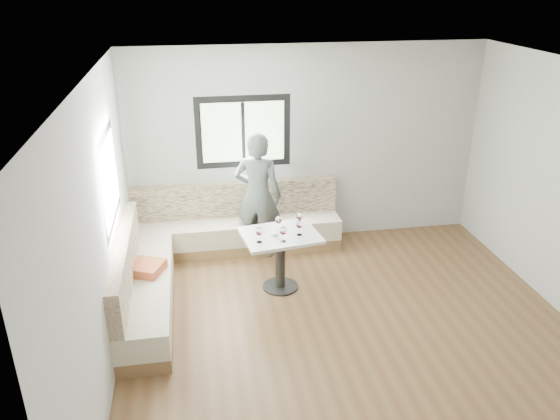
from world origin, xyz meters
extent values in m
cube|color=brown|center=(0.00, 0.00, 0.00)|extent=(5.00, 5.00, 0.01)
cube|color=white|center=(0.00, 0.00, 2.80)|extent=(5.00, 5.00, 0.01)
cube|color=#B7B7B2|center=(0.00, 2.50, 1.40)|extent=(5.00, 0.01, 2.80)
cube|color=#B7B7B2|center=(0.00, -2.50, 1.40)|extent=(5.00, 0.01, 2.80)
cube|color=#B7B7B2|center=(-2.50, 0.00, 1.40)|extent=(0.01, 5.00, 2.80)
cube|color=black|center=(-0.90, 2.49, 1.65)|extent=(1.30, 0.02, 1.00)
cube|color=black|center=(-2.49, 0.90, 1.65)|extent=(0.02, 1.30, 1.00)
cube|color=olive|center=(-1.05, 2.23, 0.08)|extent=(2.90, 0.55, 0.16)
cube|color=beige|center=(-1.05, 2.23, 0.30)|extent=(2.90, 0.55, 0.29)
cube|color=beige|center=(-1.05, 2.43, 0.70)|extent=(2.90, 0.14, 0.50)
cube|color=olive|center=(-2.23, 0.82, 0.08)|extent=(0.55, 2.25, 0.16)
cube|color=beige|center=(-2.23, 0.82, 0.30)|extent=(0.55, 2.25, 0.29)
cube|color=beige|center=(-2.43, 0.82, 0.70)|extent=(0.14, 2.25, 0.50)
cube|color=#BE6030|center=(-2.22, 0.98, 0.50)|extent=(0.48, 0.48, 0.11)
cylinder|color=black|center=(-0.62, 1.12, 0.01)|extent=(0.44, 0.44, 0.02)
cylinder|color=black|center=(-0.62, 1.12, 0.35)|extent=(0.12, 0.12, 0.71)
cube|color=white|center=(-0.62, 1.12, 0.73)|extent=(1.00, 0.83, 0.04)
imported|color=#4B5352|center=(-0.77, 2.06, 0.88)|extent=(0.75, 0.62, 1.76)
cylinder|color=white|center=(-0.71, 1.10, 0.76)|extent=(0.09, 0.09, 0.04)
sphere|color=black|center=(-0.69, 1.11, 0.77)|extent=(0.02, 0.02, 0.02)
sphere|color=black|center=(-0.72, 1.10, 0.77)|extent=(0.02, 0.02, 0.02)
sphere|color=black|center=(-0.71, 1.08, 0.77)|extent=(0.02, 0.02, 0.02)
cylinder|color=white|center=(-0.90, 0.94, 0.75)|extent=(0.06, 0.06, 0.01)
cylinder|color=white|center=(-0.90, 0.94, 0.79)|extent=(0.01, 0.01, 0.08)
ellipsoid|color=white|center=(-0.90, 0.94, 0.89)|extent=(0.09, 0.09, 0.10)
cylinder|color=#4A040D|center=(-0.90, 0.94, 0.86)|extent=(0.06, 0.06, 0.02)
cylinder|color=white|center=(-0.62, 0.91, 0.75)|extent=(0.06, 0.06, 0.01)
cylinder|color=white|center=(-0.62, 0.91, 0.79)|extent=(0.01, 0.01, 0.08)
ellipsoid|color=white|center=(-0.62, 0.91, 0.89)|extent=(0.09, 0.09, 0.10)
cylinder|color=#4A040D|center=(-0.62, 0.91, 0.86)|extent=(0.06, 0.06, 0.02)
cylinder|color=white|center=(-0.40, 1.05, 0.75)|extent=(0.06, 0.06, 0.01)
cylinder|color=white|center=(-0.40, 1.05, 0.79)|extent=(0.01, 0.01, 0.08)
ellipsoid|color=white|center=(-0.40, 1.05, 0.89)|extent=(0.09, 0.09, 0.10)
cylinder|color=#4A040D|center=(-0.40, 1.05, 0.86)|extent=(0.06, 0.06, 0.02)
cylinder|color=white|center=(-0.63, 1.23, 0.75)|extent=(0.06, 0.06, 0.01)
cylinder|color=white|center=(-0.63, 1.23, 0.79)|extent=(0.01, 0.01, 0.08)
ellipsoid|color=white|center=(-0.63, 1.23, 0.89)|extent=(0.09, 0.09, 0.10)
cylinder|color=#4A040D|center=(-0.63, 1.23, 0.86)|extent=(0.06, 0.06, 0.02)
cylinder|color=white|center=(-0.35, 1.28, 0.75)|extent=(0.06, 0.06, 0.01)
cylinder|color=white|center=(-0.35, 1.28, 0.79)|extent=(0.01, 0.01, 0.08)
ellipsoid|color=white|center=(-0.35, 1.28, 0.89)|extent=(0.09, 0.09, 0.10)
cylinder|color=#4A040D|center=(-0.35, 1.28, 0.86)|extent=(0.06, 0.06, 0.02)
camera|label=1|loc=(-1.63, -4.71, 3.64)|focal=35.00mm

